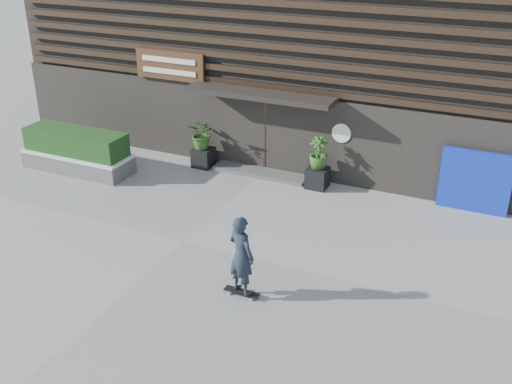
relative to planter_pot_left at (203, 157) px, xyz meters
The scene contains 12 objects.
ground 4.80m from the planter_pot_left, 66.64° to the right, with size 80.00×80.00×0.00m, color gray.
entrance_step 1.93m from the planter_pot_left, ahead, with size 3.00×0.80×0.12m, color #494946.
planter_pot_left is the anchor object (origin of this frame).
bamboo_left 0.78m from the planter_pot_left, ahead, with size 0.86×0.75×0.96m, color #2D591E.
planter_pot_right 3.80m from the planter_pot_left, ahead, with size 0.60×0.60×0.60m, color black.
bamboo_right 3.88m from the planter_pot_left, ahead, with size 0.54×0.54×0.96m, color #2D591E.
raised_bed 3.88m from the planter_pot_left, 151.34° to the right, with size 3.50×1.20×0.50m, color #504F4D.
snow_layer 3.89m from the planter_pot_left, 151.34° to the right, with size 3.50×1.20×0.08m, color white.
hedge 3.93m from the planter_pot_left, 151.34° to the right, with size 3.30×1.00×0.70m, color #183A15.
blue_tarp 8.10m from the planter_pot_left, ahead, with size 1.84×0.12×1.72m, color #0C21A8.
building 6.94m from the planter_pot_left, 71.14° to the left, with size 18.00×11.00×8.00m.
skateboarder 7.22m from the planter_pot_left, 54.32° to the right, with size 0.78×0.62×1.86m.
Camera 1 is at (7.03, -10.98, 7.42)m, focal length 42.44 mm.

